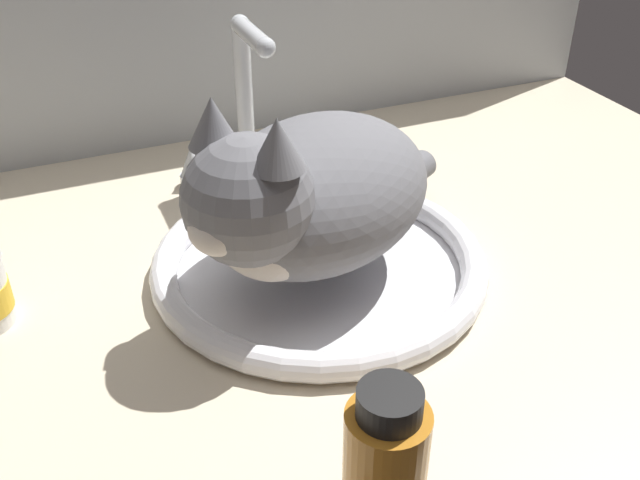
{
  "coord_description": "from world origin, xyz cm",
  "views": [
    {
      "loc": [
        -19.87,
        -54.43,
        45.07
      ],
      "look_at": [
        2.95,
        -0.21,
        7.0
      ],
      "focal_mm": 40.85,
      "sensor_mm": 36.0,
      "label": 1
    }
  ],
  "objects_px": {
    "faucet": "(248,118)",
    "cat": "(305,195)",
    "amber_bottle": "(384,476)",
    "sink_basin": "(320,264)"
  },
  "relations": [
    {
      "from": "sink_basin",
      "to": "cat",
      "type": "height_order",
      "value": "cat"
    },
    {
      "from": "amber_bottle",
      "to": "faucet",
      "type": "bearing_deg",
      "value": 81.04
    },
    {
      "from": "cat",
      "to": "amber_bottle",
      "type": "height_order",
      "value": "cat"
    },
    {
      "from": "faucet",
      "to": "cat",
      "type": "height_order",
      "value": "cat"
    },
    {
      "from": "sink_basin",
      "to": "cat",
      "type": "xyz_separation_m",
      "value": [
        -0.02,
        -0.01,
        0.09
      ]
    },
    {
      "from": "faucet",
      "to": "sink_basin",
      "type": "bearing_deg",
      "value": -90.0
    },
    {
      "from": "cat",
      "to": "amber_bottle",
      "type": "xyz_separation_m",
      "value": [
        -0.06,
        -0.28,
        -0.04
      ]
    },
    {
      "from": "cat",
      "to": "sink_basin",
      "type": "bearing_deg",
      "value": 30.12
    },
    {
      "from": "cat",
      "to": "amber_bottle",
      "type": "relative_size",
      "value": 2.47
    },
    {
      "from": "cat",
      "to": "faucet",
      "type": "bearing_deg",
      "value": 85.15
    }
  ]
}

